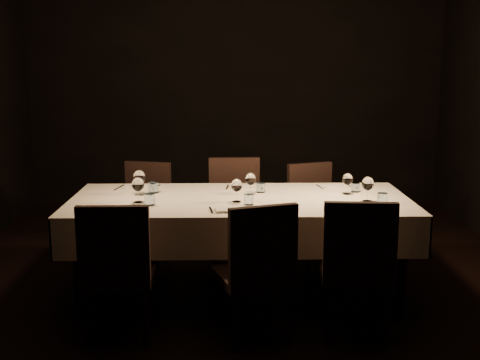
{
  "coord_description": "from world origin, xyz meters",
  "views": [
    {
      "loc": [
        -0.08,
        -4.36,
        1.76
      ],
      "look_at": [
        0.0,
        0.0,
        0.9
      ],
      "focal_mm": 45.0,
      "sensor_mm": 36.0,
      "label": 1
    }
  ],
  "objects_px": {
    "chair_near_center": "(257,265)",
    "chair_far_right": "(314,208)",
    "chair_far_center": "(235,207)",
    "chair_near_right": "(357,262)",
    "chair_far_left": "(145,207)",
    "dining_table": "(240,208)",
    "chair_near_left": "(117,265)"
  },
  "relations": [
    {
      "from": "chair_near_center",
      "to": "chair_far_right",
      "type": "xyz_separation_m",
      "value": [
        0.58,
        1.55,
        -0.02
      ]
    },
    {
      "from": "chair_far_center",
      "to": "chair_far_right",
      "type": "relative_size",
      "value": 1.06
    },
    {
      "from": "chair_near_right",
      "to": "chair_far_right",
      "type": "distance_m",
      "value": 1.53
    },
    {
      "from": "chair_far_left",
      "to": "chair_near_center",
      "type": "bearing_deg",
      "value": -46.04
    },
    {
      "from": "dining_table",
      "to": "chair_far_center",
      "type": "bearing_deg",
      "value": 92.44
    },
    {
      "from": "dining_table",
      "to": "chair_near_center",
      "type": "distance_m",
      "value": 0.8
    },
    {
      "from": "chair_far_right",
      "to": "chair_far_center",
      "type": "bearing_deg",
      "value": 163.65
    },
    {
      "from": "chair_far_right",
      "to": "chair_near_left",
      "type": "bearing_deg",
      "value": -153.17
    },
    {
      "from": "chair_far_right",
      "to": "chair_far_left",
      "type": "bearing_deg",
      "value": 157.78
    },
    {
      "from": "dining_table",
      "to": "chair_far_right",
      "type": "distance_m",
      "value": 1.04
    },
    {
      "from": "chair_near_left",
      "to": "chair_far_right",
      "type": "relative_size",
      "value": 1.04
    },
    {
      "from": "dining_table",
      "to": "chair_near_left",
      "type": "bearing_deg",
      "value": -136.11
    },
    {
      "from": "dining_table",
      "to": "chair_near_right",
      "type": "relative_size",
      "value": 2.71
    },
    {
      "from": "dining_table",
      "to": "chair_far_left",
      "type": "bearing_deg",
      "value": 134.61
    },
    {
      "from": "chair_near_left",
      "to": "chair_far_center",
      "type": "distance_m",
      "value": 1.67
    },
    {
      "from": "chair_near_left",
      "to": "chair_far_left",
      "type": "distance_m",
      "value": 1.6
    },
    {
      "from": "chair_far_left",
      "to": "chair_far_right",
      "type": "distance_m",
      "value": 1.5
    },
    {
      "from": "chair_far_left",
      "to": "chair_far_center",
      "type": "distance_m",
      "value": 0.81
    },
    {
      "from": "dining_table",
      "to": "chair_near_center",
      "type": "xyz_separation_m",
      "value": [
        0.09,
        -0.77,
        -0.18
      ]
    },
    {
      "from": "dining_table",
      "to": "chair_far_right",
      "type": "relative_size",
      "value": 2.87
    },
    {
      "from": "chair_near_right",
      "to": "chair_far_right",
      "type": "xyz_separation_m",
      "value": [
        -0.06,
        1.53,
        -0.03
      ]
    },
    {
      "from": "chair_near_center",
      "to": "chair_far_center",
      "type": "bearing_deg",
      "value": -103.93
    },
    {
      "from": "chair_near_left",
      "to": "chair_far_center",
      "type": "height_order",
      "value": "chair_far_center"
    },
    {
      "from": "dining_table",
      "to": "chair_far_left",
      "type": "distance_m",
      "value": 1.2
    },
    {
      "from": "chair_near_center",
      "to": "chair_near_right",
      "type": "relative_size",
      "value": 0.98
    },
    {
      "from": "chair_far_right",
      "to": "chair_near_center",
      "type": "bearing_deg",
      "value": -130.1
    },
    {
      "from": "chair_near_center",
      "to": "chair_far_left",
      "type": "distance_m",
      "value": 1.86
    },
    {
      "from": "chair_near_left",
      "to": "chair_near_right",
      "type": "xyz_separation_m",
      "value": [
        1.51,
        0.0,
        0.01
      ]
    },
    {
      "from": "chair_near_center",
      "to": "chair_far_left",
      "type": "relative_size",
      "value": 1.04
    },
    {
      "from": "chair_far_center",
      "to": "dining_table",
      "type": "bearing_deg",
      "value": -89.53
    },
    {
      "from": "chair_far_left",
      "to": "chair_far_right",
      "type": "xyz_separation_m",
      "value": [
        1.5,
        -0.07,
        -0.0
      ]
    },
    {
      "from": "chair_far_center",
      "to": "chair_far_right",
      "type": "height_order",
      "value": "chair_far_center"
    }
  ]
}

